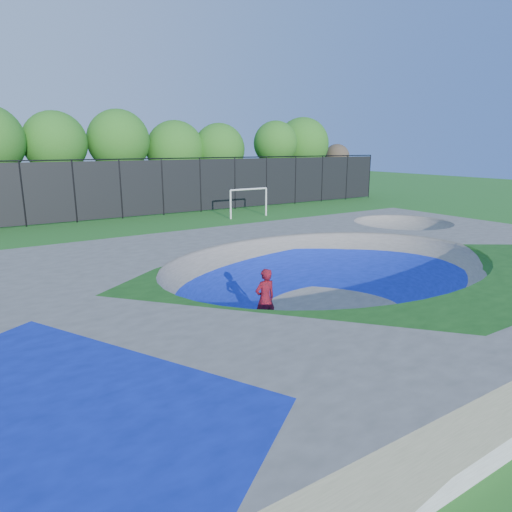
# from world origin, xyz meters

# --- Properties ---
(ground) EXTENTS (120.00, 120.00, 0.00)m
(ground) POSITION_xyz_m (0.00, 0.00, 0.00)
(ground) COLOR #20661C
(ground) RESTS_ON ground
(skate_deck) EXTENTS (22.00, 14.00, 1.50)m
(skate_deck) POSITION_xyz_m (0.00, 0.00, 0.75)
(skate_deck) COLOR gray
(skate_deck) RESTS_ON ground
(skater) EXTENTS (0.62, 0.41, 1.70)m
(skater) POSITION_xyz_m (-2.78, -0.41, 0.85)
(skater) COLOR red
(skater) RESTS_ON ground
(skateboard) EXTENTS (0.79, 0.27, 0.05)m
(skateboard) POSITION_xyz_m (-2.78, -0.41, 0.03)
(skateboard) COLOR black
(skateboard) RESTS_ON ground
(soccer_goal) EXTENTS (3.04, 0.12, 2.01)m
(soccer_goal) POSITION_xyz_m (7.58, 16.75, 1.39)
(soccer_goal) COLOR white
(soccer_goal) RESTS_ON ground
(fence) EXTENTS (48.09, 0.09, 4.04)m
(fence) POSITION_xyz_m (0.00, 21.00, 2.10)
(fence) COLOR black
(fence) RESTS_ON ground
(treeline) EXTENTS (51.94, 6.10, 8.08)m
(treeline) POSITION_xyz_m (-2.04, 26.12, 4.94)
(treeline) COLOR #4A3225
(treeline) RESTS_ON ground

